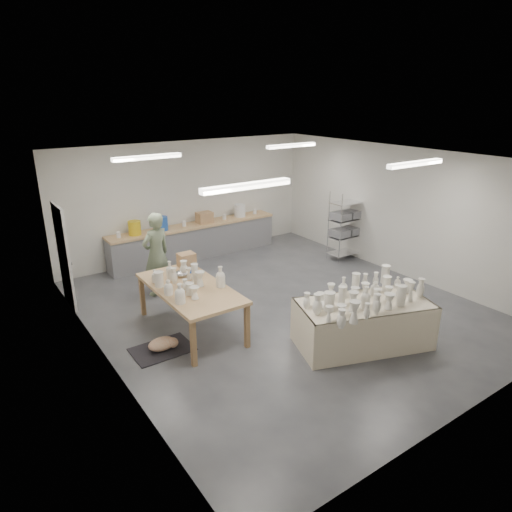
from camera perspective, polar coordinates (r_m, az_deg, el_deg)
room at (r=8.65m, az=2.43°, el=5.87°), size 8.00×8.02×3.00m
back_counter at (r=12.07m, az=-7.63°, el=2.04°), size 4.60×0.60×1.24m
wire_shelf at (r=12.03m, az=11.21°, el=3.91°), size 0.88×0.48×1.80m
drying_table at (r=8.07m, az=13.21°, el=-7.96°), size 2.48×1.80×1.17m
work_table at (r=8.31m, az=-8.49°, el=-3.51°), size 1.17×2.32×1.24m
rug at (r=8.08m, az=-11.64°, el=-11.36°), size 1.00×0.70×0.02m
cat at (r=8.02m, az=-11.50°, el=-10.67°), size 0.49×0.37×0.20m
potter at (r=9.86m, az=-12.35°, el=0.21°), size 0.74×0.58×1.81m
red_stool at (r=10.33m, az=-12.67°, el=-2.79°), size 0.39×0.39×0.29m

